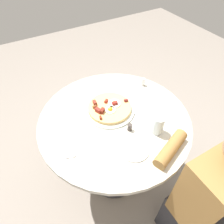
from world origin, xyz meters
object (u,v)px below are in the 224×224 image
fork (72,143)px  knife (65,145)px  bread_plate (134,149)px  salt_shaker (143,82)px  dining_table (114,135)px  pizza_plate (110,110)px  water_glass (158,125)px  person_seated (204,201)px  breakfast_pizza (109,108)px  pepper_shaker (130,127)px

fork → knife: bearing=90.0°
bread_plate → salt_shaker: size_ratio=2.95×
dining_table → pizza_plate: size_ratio=2.92×
fork → dining_table: bearing=-65.9°
dining_table → pizza_plate: 0.20m
fork → water_glass: (0.47, -0.17, 0.05)m
person_seated → bread_plate: bearing=125.1°
person_seated → pizza_plate: bearing=107.9°
breakfast_pizza → water_glass: (0.16, -0.29, 0.04)m
bread_plate → fork: size_ratio=0.94×
fork → salt_shaker: salt_shaker is taller
person_seated → bread_plate: (-0.26, 0.37, 0.25)m
pizza_plate → fork: 0.34m
salt_shaker → pepper_shaker: size_ratio=1.24×
dining_table → breakfast_pizza: (0.01, 0.08, 0.20)m
water_glass → pepper_shaker: bearing=145.5°
dining_table → pizza_plate: (0.01, 0.08, 0.18)m
pizza_plate → pepper_shaker: size_ratio=7.07×
knife → salt_shaker: bearing=-57.1°
pizza_plate → bread_plate: size_ratio=1.94×
knife → water_glass: (0.51, -0.18, 0.05)m
bread_plate → knife: size_ratio=0.94×
knife → bread_plate: bearing=-108.9°
person_seated → breakfast_pizza: size_ratio=4.04×
breakfast_pizza → salt_shaker: (0.34, 0.11, 0.00)m
water_glass → pepper_shaker: (-0.13, 0.09, -0.04)m
bread_plate → water_glass: (0.19, 0.04, 0.06)m
breakfast_pizza → knife: 0.37m
knife → fork: bearing=-90.0°
breakfast_pizza → pepper_shaker: breakfast_pizza is taller
breakfast_pizza → salt_shaker: bearing=17.3°
breakfast_pizza → pepper_shaker: 0.20m
dining_table → salt_shaker: bearing=27.7°
person_seated → knife: bearing=134.8°
bread_plate → dining_table: bearing=84.7°
knife → pepper_shaker: size_ratio=3.87×
knife → water_glass: bearing=-94.2°
knife → pepper_shaker: bearing=-87.9°
fork → water_glass: size_ratio=1.47×
dining_table → person_seated: bearing=-69.3°
water_glass → pizza_plate: bearing=117.8°
salt_shaker → pepper_shaker: bearing=-136.0°
dining_table → knife: size_ratio=5.34×
dining_table → person_seated: (0.24, -0.62, -0.06)m
dining_table → bread_plate: (-0.02, -0.25, 0.18)m
salt_shaker → water_glass: bearing=-115.2°
breakfast_pizza → knife: size_ratio=1.56×
person_seated → salt_shaker: bearing=81.8°
breakfast_pizza → fork: (-0.32, -0.13, -0.02)m
dining_table → fork: fork is taller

